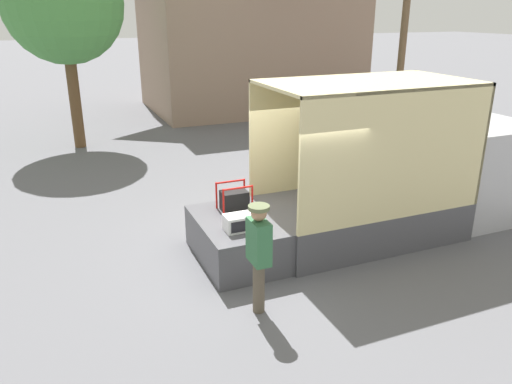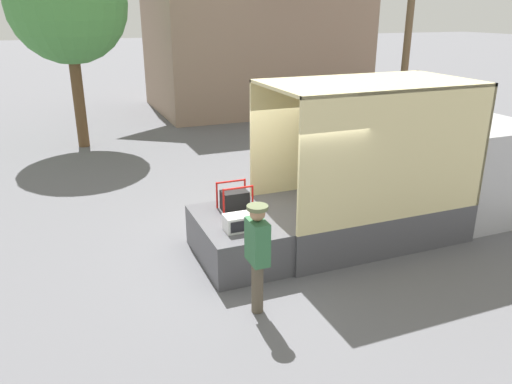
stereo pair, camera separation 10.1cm
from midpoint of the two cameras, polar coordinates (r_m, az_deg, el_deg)
The scene contains 9 objects.
ground_plane at distance 9.51m, azimuth 1.37°, elevation -6.82°, with size 160.00×160.00×0.00m, color slate.
box_truck at distance 10.94m, azimuth 18.30°, elevation 1.00°, with size 5.97×2.15×3.09m.
tailgate_deck at distance 9.11m, azimuth -2.56°, elevation -5.39°, with size 1.37×2.05×0.77m, color #4C4C51.
microwave at distance 8.48m, azimuth -2.10°, elevation -3.48°, with size 0.56×0.34×0.28m.
portable_generator at distance 9.32m, azimuth -2.71°, elevation -0.90°, with size 0.60×0.44×0.51m.
worker_person at distance 7.26m, azimuth -0.08°, elevation -6.44°, with size 0.31×0.44×1.72m.
house_backdrop at distance 23.63m, azimuth -0.89°, elevation 20.23°, with size 9.43×6.60×8.58m.
utility_pole at distance 20.75m, azimuth 16.71°, elevation 20.11°, with size 1.80×0.28×8.88m.
street_tree at distance 17.28m, azimuth -21.35°, elevation 19.37°, with size 3.65×3.65×6.33m.
Camera 1 is at (-3.52, -7.72, 4.30)m, focal length 35.00 mm.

